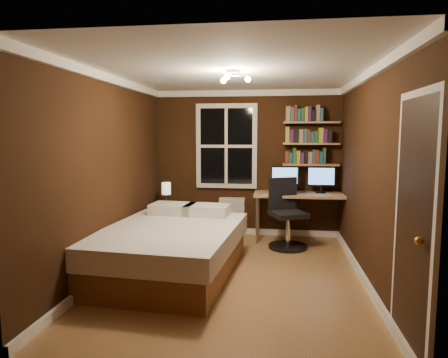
# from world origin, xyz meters

# --- Properties ---
(floor) EXTENTS (4.20, 4.20, 0.00)m
(floor) POSITION_xyz_m (0.00, 0.00, 0.00)
(floor) COLOR olive
(floor) RESTS_ON ground
(wall_back) EXTENTS (3.20, 0.04, 2.50)m
(wall_back) POSITION_xyz_m (0.00, 2.10, 1.25)
(wall_back) COLOR black
(wall_back) RESTS_ON ground
(wall_left) EXTENTS (0.04, 4.20, 2.50)m
(wall_left) POSITION_xyz_m (-1.60, 0.00, 1.25)
(wall_left) COLOR black
(wall_left) RESTS_ON ground
(wall_right) EXTENTS (0.04, 4.20, 2.50)m
(wall_right) POSITION_xyz_m (1.60, 0.00, 1.25)
(wall_right) COLOR black
(wall_right) RESTS_ON ground
(ceiling) EXTENTS (3.20, 4.20, 0.02)m
(ceiling) POSITION_xyz_m (0.00, 0.00, 2.50)
(ceiling) COLOR white
(ceiling) RESTS_ON wall_back
(window) EXTENTS (1.06, 0.06, 1.46)m
(window) POSITION_xyz_m (-0.35, 2.06, 1.55)
(window) COLOR white
(window) RESTS_ON wall_back
(door) EXTENTS (0.03, 0.82, 2.05)m
(door) POSITION_xyz_m (1.59, -1.55, 1.02)
(door) COLOR black
(door) RESTS_ON ground
(door_knob) EXTENTS (0.06, 0.06, 0.06)m
(door_knob) POSITION_xyz_m (1.55, -1.85, 1.00)
(door_knob) COLOR gold
(door_knob) RESTS_ON door
(ceiling_fixture) EXTENTS (0.44, 0.44, 0.18)m
(ceiling_fixture) POSITION_xyz_m (0.00, -0.10, 2.40)
(ceiling_fixture) COLOR beige
(ceiling_fixture) RESTS_ON ceiling
(bookshelf_lower) EXTENTS (0.92, 0.22, 0.03)m
(bookshelf_lower) POSITION_xyz_m (1.08, 1.98, 1.25)
(bookshelf_lower) COLOR #A57E50
(bookshelf_lower) RESTS_ON wall_back
(books_row_lower) EXTENTS (0.66, 0.16, 0.23)m
(books_row_lower) POSITION_xyz_m (1.08, 1.98, 1.38)
(books_row_lower) COLOR maroon
(books_row_lower) RESTS_ON bookshelf_lower
(bookshelf_middle) EXTENTS (0.92, 0.22, 0.03)m
(bookshelf_middle) POSITION_xyz_m (1.08, 1.98, 1.60)
(bookshelf_middle) COLOR #A57E50
(bookshelf_middle) RESTS_ON wall_back
(books_row_middle) EXTENTS (0.66, 0.16, 0.23)m
(books_row_middle) POSITION_xyz_m (1.08, 1.98, 1.73)
(books_row_middle) COLOR #1C557E
(books_row_middle) RESTS_ON bookshelf_middle
(bookshelf_upper) EXTENTS (0.92, 0.22, 0.03)m
(bookshelf_upper) POSITION_xyz_m (1.08, 1.98, 1.95)
(bookshelf_upper) COLOR #A57E50
(bookshelf_upper) RESTS_ON wall_back
(books_row_upper) EXTENTS (0.60, 0.16, 0.23)m
(books_row_upper) POSITION_xyz_m (1.08, 1.98, 2.08)
(books_row_upper) COLOR #285E2B
(books_row_upper) RESTS_ON bookshelf_upper
(bed) EXTENTS (1.77, 2.34, 0.75)m
(bed) POSITION_xyz_m (-0.78, -0.04, 0.32)
(bed) COLOR brown
(bed) RESTS_ON ground
(nightstand) EXTENTS (0.43, 0.43, 0.51)m
(nightstand) POSITION_xyz_m (-1.32, 1.65, 0.26)
(nightstand) COLOR brown
(nightstand) RESTS_ON ground
(bedside_lamp) EXTENTS (0.15, 0.15, 0.44)m
(bedside_lamp) POSITION_xyz_m (-1.32, 1.65, 0.73)
(bedside_lamp) COLOR white
(bedside_lamp) RESTS_ON nightstand
(radiator) EXTENTS (0.44, 0.15, 0.66)m
(radiator) POSITION_xyz_m (-0.24, 1.98, 0.33)
(radiator) COLOR silver
(radiator) RESTS_ON ground
(desk) EXTENTS (1.67, 0.63, 0.79)m
(desk) POSITION_xyz_m (0.99, 1.77, 0.73)
(desk) COLOR #A57E50
(desk) RESTS_ON ground
(monitor_left) EXTENTS (0.46, 0.12, 0.44)m
(monitor_left) POSITION_xyz_m (0.66, 1.85, 1.01)
(monitor_left) COLOR black
(monitor_left) RESTS_ON desk
(monitor_right) EXTENTS (0.46, 0.12, 0.44)m
(monitor_right) POSITION_xyz_m (1.25, 1.85, 1.01)
(monitor_right) COLOR black
(monitor_right) RESTS_ON desk
(desk_lamp) EXTENTS (0.14, 0.32, 0.44)m
(desk_lamp) POSITION_xyz_m (1.68, 1.68, 1.01)
(desk_lamp) COLOR silver
(desk_lamp) RESTS_ON desk
(office_chair) EXTENTS (0.64, 0.64, 1.08)m
(office_chair) POSITION_xyz_m (0.69, 1.34, 0.42)
(office_chair) COLOR black
(office_chair) RESTS_ON ground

